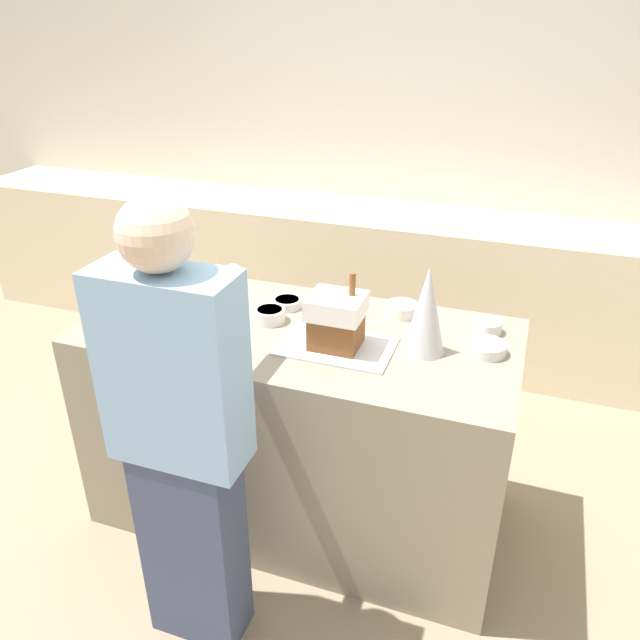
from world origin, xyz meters
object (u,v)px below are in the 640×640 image
(baking_tray, at_px, (336,346))
(candy_bowl_far_left, at_px, (227,287))
(candy_bowl_near_tray_right, at_px, (488,326))
(candy_bowl_near_tray_left, at_px, (487,348))
(gingerbread_house, at_px, (336,319))
(candy_bowl_beside_tree, at_px, (402,309))
(person, at_px, (182,440))
(candy_bowl_far_right, at_px, (270,314))
(decorative_tree, at_px, (426,310))
(candy_bowl_behind_tray, at_px, (287,302))

(baking_tray, bearing_deg, candy_bowl_far_left, 153.55)
(candy_bowl_far_left, height_order, candy_bowl_near_tray_right, candy_bowl_far_left)
(candy_bowl_near_tray_left, height_order, candy_bowl_near_tray_right, candy_bowl_near_tray_right)
(candy_bowl_near_tray_left, relative_size, candy_bowl_near_tray_right, 1.28)
(gingerbread_house, relative_size, candy_bowl_beside_tree, 2.19)
(gingerbread_house, xyz_separation_m, person, (-0.31, -0.60, -0.19))
(gingerbread_house, relative_size, candy_bowl_far_left, 2.20)
(baking_tray, distance_m, candy_bowl_beside_tree, 0.39)
(gingerbread_house, bearing_deg, candy_bowl_far_left, 153.58)
(gingerbread_house, bearing_deg, candy_bowl_near_tray_right, 30.63)
(candy_bowl_far_right, xyz_separation_m, candy_bowl_near_tray_left, (0.85, 0.03, -0.01))
(candy_bowl_far_left, xyz_separation_m, candy_bowl_near_tray_left, (1.14, -0.16, -0.01))
(decorative_tree, relative_size, candy_bowl_far_left, 2.59)
(candy_bowl_beside_tree, distance_m, person, 1.07)
(candy_bowl_behind_tray, bearing_deg, person, -90.65)
(candy_bowl_near_tray_left, bearing_deg, candy_bowl_near_tray_right, 95.70)
(decorative_tree, bearing_deg, baking_tray, -166.34)
(candy_bowl_near_tray_left, bearing_deg, candy_bowl_far_left, 171.93)
(baking_tray, distance_m, gingerbread_house, 0.11)
(candy_bowl_behind_tray, distance_m, candy_bowl_near_tray_left, 0.85)
(baking_tray, height_order, candy_bowl_far_left, candy_bowl_far_left)
(candy_bowl_behind_tray, bearing_deg, decorative_tree, -16.60)
(gingerbread_house, distance_m, person, 0.70)
(decorative_tree, distance_m, candy_bowl_far_left, 0.96)
(baking_tray, bearing_deg, person, -117.59)
(gingerbread_house, height_order, candy_bowl_beside_tree, gingerbread_house)
(candy_bowl_far_left, xyz_separation_m, candy_bowl_behind_tray, (0.30, -0.04, -0.01))
(baking_tray, bearing_deg, candy_bowl_near_tray_right, 30.63)
(candy_bowl_far_right, bearing_deg, gingerbread_house, -19.42)
(candy_bowl_beside_tree, height_order, candy_bowl_behind_tray, candy_bowl_beside_tree)
(candy_bowl_behind_tray, bearing_deg, candy_bowl_near_tray_right, 3.39)
(baking_tray, height_order, candy_bowl_beside_tree, candy_bowl_beside_tree)
(gingerbread_house, relative_size, decorative_tree, 0.85)
(gingerbread_house, height_order, candy_bowl_near_tray_right, gingerbread_house)
(candy_bowl_far_right, distance_m, candy_bowl_far_left, 0.35)
(candy_bowl_far_right, xyz_separation_m, candy_bowl_far_left, (-0.29, 0.19, -0.00))
(baking_tray, bearing_deg, candy_bowl_far_right, 160.53)
(decorative_tree, relative_size, candy_bowl_beside_tree, 2.57)
(candy_bowl_beside_tree, height_order, person, person)
(candy_bowl_behind_tray, xyz_separation_m, candy_bowl_near_tray_left, (0.84, -0.12, 0.00))
(gingerbread_house, relative_size, candy_bowl_behind_tray, 2.31)
(candy_bowl_far_right, bearing_deg, decorative_tree, -3.28)
(decorative_tree, relative_size, person, 0.21)
(gingerbread_house, xyz_separation_m, candy_bowl_near_tray_left, (0.54, 0.14, -0.09))
(candy_bowl_far_right, height_order, candy_bowl_far_left, candy_bowl_far_right)
(baking_tray, xyz_separation_m, person, (-0.31, -0.60, -0.08))
(person, bearing_deg, baking_tray, 62.41)
(candy_bowl_far_right, height_order, candy_bowl_near_tray_left, candy_bowl_far_right)
(baking_tray, bearing_deg, candy_bowl_near_tray_left, 14.51)
(candy_bowl_beside_tree, bearing_deg, candy_bowl_far_right, -154.18)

